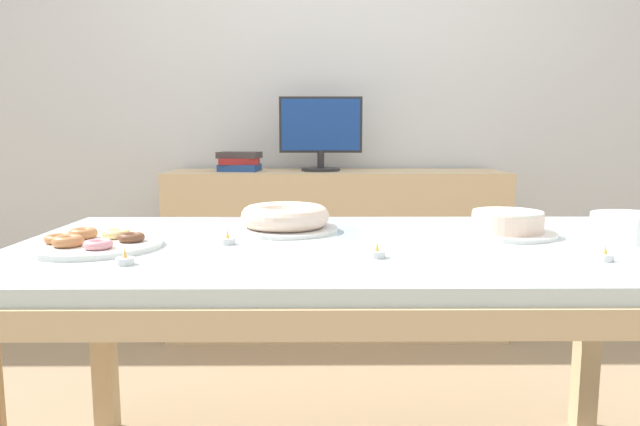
{
  "coord_description": "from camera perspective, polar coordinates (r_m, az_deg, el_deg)",
  "views": [
    {
      "loc": [
        -0.11,
        -1.49,
        1.04
      ],
      "look_at": [
        -0.09,
        0.13,
        0.82
      ],
      "focal_mm": 32.0,
      "sensor_mm": 36.0,
      "label": 1
    }
  ],
  "objects": [
    {
      "name": "wall_back",
      "position": [
        3.26,
        1.47,
        12.44
      ],
      "size": [
        8.0,
        0.1,
        2.6
      ],
      "primitive_type": "cube",
      "color": "silver",
      "rests_on": "ground"
    },
    {
      "name": "dining_table",
      "position": [
        1.54,
        3.56,
        -5.99
      ],
      "size": [
        1.82,
        0.96,
        0.76
      ],
      "color": "silver",
      "rests_on": "ground"
    },
    {
      "name": "sideboard",
      "position": [
        3.01,
        1.6,
        -3.91
      ],
      "size": [
        1.72,
        0.44,
        0.85
      ],
      "color": "#D1B284",
      "rests_on": "ground"
    },
    {
      "name": "computer_monitor",
      "position": [
        2.94,
        0.07,
        7.91
      ],
      "size": [
        0.42,
        0.2,
        0.38
      ],
      "color": "#262628",
      "rests_on": "sideboard"
    },
    {
      "name": "book_stack",
      "position": [
        2.97,
        -8.04,
        5.11
      ],
      "size": [
        0.23,
        0.2,
        0.1
      ],
      "color": "#23478C",
      "rests_on": "sideboard"
    },
    {
      "name": "cake_chocolate_round",
      "position": [
        1.69,
        18.21,
        -1.11
      ],
      "size": [
        0.27,
        0.27,
        0.07
      ],
      "color": "white",
      "rests_on": "dining_table"
    },
    {
      "name": "cake_golden_bundt",
      "position": [
        1.68,
        -3.51,
        -0.58
      ],
      "size": [
        0.31,
        0.31,
        0.08
      ],
      "color": "white",
      "rests_on": "dining_table"
    },
    {
      "name": "pastry_platter",
      "position": [
        1.55,
        -21.75,
        -2.78
      ],
      "size": [
        0.34,
        0.34,
        0.04
      ],
      "color": "white",
      "rests_on": "dining_table"
    },
    {
      "name": "plate_stack",
      "position": [
        1.76,
        28.73,
        -1.23
      ],
      "size": [
        0.21,
        0.21,
        0.07
      ],
      "color": "white",
      "rests_on": "dining_table"
    },
    {
      "name": "tealight_right_edge",
      "position": [
        1.32,
        -18.9,
        -4.49
      ],
      "size": [
        0.04,
        0.04,
        0.04
      ],
      "color": "silver",
      "rests_on": "dining_table"
    },
    {
      "name": "tealight_near_front",
      "position": [
        1.33,
        5.71,
        -4.04
      ],
      "size": [
        0.04,
        0.04,
        0.04
      ],
      "color": "silver",
      "rests_on": "dining_table"
    },
    {
      "name": "tealight_left_edge",
      "position": [
        1.44,
        26.59,
        -3.92
      ],
      "size": [
        0.04,
        0.04,
        0.04
      ],
      "color": "silver",
      "rests_on": "dining_table"
    },
    {
      "name": "tealight_centre",
      "position": [
        1.5,
        -9.22,
        -2.72
      ],
      "size": [
        0.04,
        0.04,
        0.04
      ],
      "color": "silver",
      "rests_on": "dining_table"
    }
  ]
}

